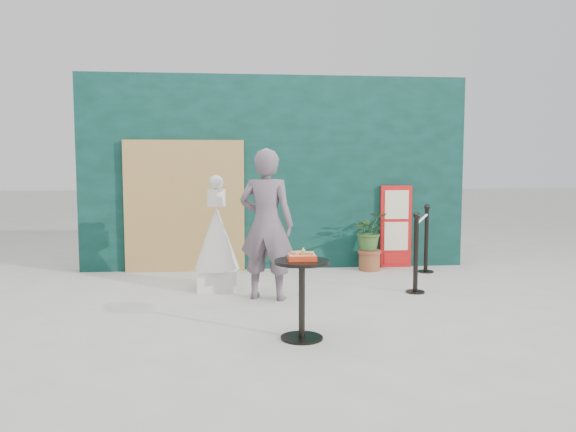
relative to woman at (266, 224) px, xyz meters
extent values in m
plane|color=#ADAAA5|center=(0.28, -1.05, -0.91)|extent=(60.00, 60.00, 0.00)
cube|color=black|center=(0.28, 2.10, 0.59)|extent=(6.00, 0.30, 3.00)
cube|color=tan|center=(-1.12, 1.89, 0.09)|extent=(1.80, 0.08, 2.00)
imported|color=#62545C|center=(0.00, 0.00, 0.00)|extent=(0.77, 0.63, 1.83)
cube|color=red|center=(2.18, 1.91, -0.26)|extent=(0.50, 0.06, 1.30)
cube|color=beige|center=(2.18, 1.87, 0.09)|extent=(0.38, 0.02, 0.45)
cube|color=beige|center=(2.18, 1.87, -0.41)|extent=(0.38, 0.02, 0.45)
cube|color=red|center=(2.18, 1.87, -0.76)|extent=(0.38, 0.02, 0.18)
cube|color=silver|center=(-0.61, 0.59, -0.78)|extent=(0.50, 0.50, 0.27)
cone|color=silver|center=(-0.61, 0.59, -0.23)|extent=(0.58, 0.58, 0.82)
cylinder|color=silver|center=(-0.61, 0.59, 0.29)|extent=(0.24, 0.24, 0.22)
sphere|color=silver|center=(-0.61, 0.59, 0.49)|extent=(0.18, 0.18, 0.18)
cylinder|color=black|center=(0.23, -1.60, -0.90)|extent=(0.40, 0.40, 0.02)
cylinder|color=black|center=(0.23, -1.60, -0.55)|extent=(0.06, 0.06, 0.72)
cylinder|color=black|center=(0.23, -1.60, -0.18)|extent=(0.52, 0.52, 0.03)
cube|color=red|center=(0.23, -1.60, -0.14)|extent=(0.26, 0.19, 0.05)
cube|color=red|center=(0.23, -1.60, -0.11)|extent=(0.24, 0.17, 0.00)
cube|color=#D68F4E|center=(0.19, -1.59, -0.10)|extent=(0.15, 0.14, 0.02)
cube|color=#D59A4E|center=(0.28, -1.62, -0.10)|extent=(0.13, 0.13, 0.02)
cone|color=#FFE943|center=(0.25, -1.55, -0.08)|extent=(0.06, 0.06, 0.06)
cylinder|color=brown|center=(1.70, 1.67, -0.78)|extent=(0.32, 0.32, 0.27)
cylinder|color=#995432|center=(1.70, 1.67, -0.62)|extent=(0.36, 0.36, 0.04)
imported|color=#365B27|center=(1.70, 1.67, -0.30)|extent=(0.53, 0.46, 0.59)
cylinder|color=black|center=(1.91, 0.13, -0.90)|extent=(0.24, 0.24, 0.02)
cylinder|color=black|center=(1.91, 0.13, -0.43)|extent=(0.06, 0.06, 0.96)
sphere|color=black|center=(1.91, 0.13, 0.08)|extent=(0.09, 0.09, 0.09)
cylinder|color=black|center=(2.51, 1.43, -0.90)|extent=(0.24, 0.24, 0.02)
cylinder|color=black|center=(2.51, 1.43, -0.43)|extent=(0.06, 0.06, 0.96)
sphere|color=black|center=(2.51, 1.43, 0.08)|extent=(0.09, 0.09, 0.09)
cylinder|color=white|center=(2.21, 0.78, -0.03)|extent=(0.63, 1.31, 0.03)
camera|label=1|loc=(-0.42, -6.72, 0.73)|focal=35.00mm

